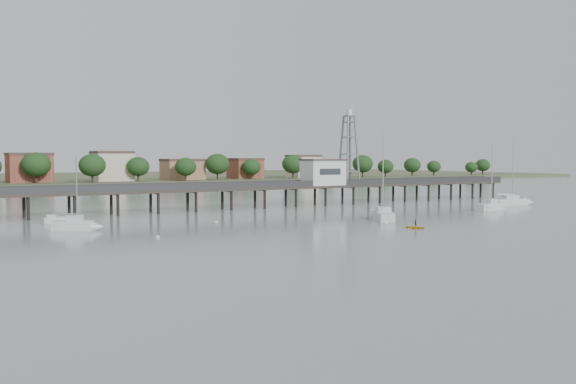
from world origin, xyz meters
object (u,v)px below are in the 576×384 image
Objects in this scene: yellow_dinghy at (415,228)px; white_tender at (55,220)px; sailboat_b at (81,226)px; sailboat_d at (494,206)px; sailboat_c at (382,215)px; pier at (209,189)px; lattice_tower at (349,150)px; sailboat_e at (517,202)px.

white_tender is at bearing 106.53° from yellow_dinghy.
sailboat_d is at bearing 24.41° from sailboat_b.
pier is at bearing 58.83° from sailboat_c.
pier is at bearing 65.40° from sailboat_b.
lattice_tower is at bearing 48.05° from sailboat_b.
sailboat_e is at bearing 13.99° from sailboat_d.
pier is at bearing 179.60° from sailboat_e.
yellow_dinghy is at bearing -75.07° from pier.
yellow_dinghy is at bearing -115.83° from lattice_tower.
white_tender is 51.74m from yellow_dinghy.
sailboat_b reaches higher than pier.
sailboat_d is 73.01m from sailboat_b.
sailboat_d is (44.83, -26.35, -3.15)m from pier.
sailboat_e reaches higher than yellow_dinghy.
sailboat_c is 1.01× the size of sailboat_e.
sailboat_c reaches higher than sailboat_b.
pier is 30.36m from white_tender.
sailboat_d is 37.09m from yellow_dinghy.
sailboat_d reaches higher than white_tender.
pier is 10.53× the size of sailboat_c.
lattice_tower is at bearing 0.00° from pier.
sailboat_d is 1.24× the size of sailboat_b.
sailboat_b is 44.52m from yellow_dinghy.
pier is at bearing 70.89° from yellow_dinghy.
sailboat_d reaches higher than yellow_dinghy.
sailboat_c is 5.63× the size of yellow_dinghy.
lattice_tower reaches higher than white_tender.
sailboat_c is 13.64m from yellow_dinghy.
sailboat_c is at bearing 175.90° from sailboat_d.
pier is at bearing 139.83° from sailboat_d.
sailboat_d is at bearing -9.14° from yellow_dinghy.
sailboat_e reaches higher than pier.
sailboat_c is at bearing 17.95° from sailboat_b.
sailboat_c reaches higher than sailboat_e.
yellow_dinghy is (-33.64, -15.61, -0.65)m from sailboat_d.
sailboat_c reaches higher than pier.
sailboat_e reaches higher than sailboat_b.
sailboat_e is 88.14m from white_tender.
sailboat_c is at bearing -25.13° from white_tender.
sailboat_d is 0.90× the size of sailboat_e.
sailboat_c is (15.95, -29.19, -3.16)m from pier.
sailboat_e is (13.83, 6.07, -0.01)m from sailboat_d.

